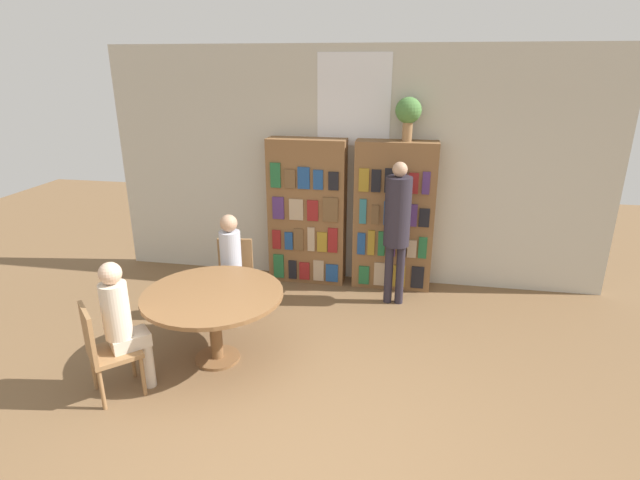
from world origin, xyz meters
name	(u,v)px	position (x,y,z in m)	size (l,w,h in m)	color
ground_plane	(295,450)	(0.00, 0.00, 0.00)	(16.00, 16.00, 0.00)	brown
wall_back	(353,168)	(0.00, 3.34, 1.51)	(6.40, 0.07, 3.00)	beige
bookshelf_left	(307,212)	(-0.56, 3.14, 0.94)	(1.00, 0.34, 1.89)	brown
bookshelf_right	(394,217)	(0.56, 3.14, 0.94)	(1.00, 0.34, 1.89)	brown
flower_vase	(408,113)	(0.67, 3.15, 2.23)	(0.31, 0.31, 0.51)	#997047
reading_table	(213,303)	(-1.04, 1.06, 0.62)	(1.34, 1.34, 0.73)	brown
chair_near_camera	(104,347)	(-1.76, 0.35, 0.48)	(0.57, 0.57, 0.87)	olive
chair_left_side	(235,274)	(-1.19, 2.06, 0.48)	(0.46, 0.46, 0.87)	olive
seated_reader_left	(230,263)	(-1.16, 1.88, 0.69)	(0.28, 0.37, 1.24)	#B2B7C6
seated_reader_right	(123,320)	(-1.63, 0.48, 0.69)	(0.39, 0.39, 1.23)	beige
librarian_standing	(397,219)	(0.62, 2.64, 1.07)	(0.30, 0.57, 1.74)	#28232D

